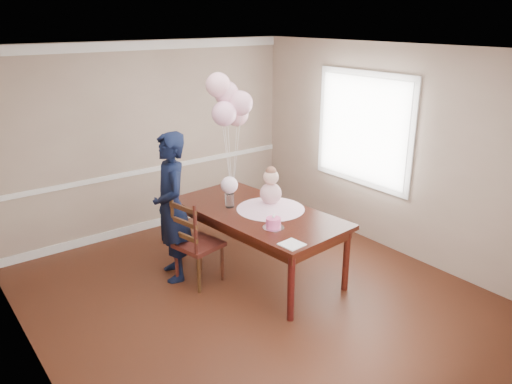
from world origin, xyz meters
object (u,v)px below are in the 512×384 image
at_px(dining_chair_seat, 199,245).
at_px(birthday_cake, 273,223).
at_px(dining_table_top, 258,213).
at_px(woman, 171,207).

bearing_deg(dining_chair_seat, birthday_cake, -67.28).
xyz_separation_m(dining_table_top, woman, (-0.86, 0.53, 0.11)).
height_order(birthday_cake, dining_chair_seat, birthday_cake).
distance_m(birthday_cake, dining_chair_seat, 0.99).
height_order(dining_table_top, birthday_cake, birthday_cake).
xyz_separation_m(dining_chair_seat, woman, (-0.18, 0.29, 0.42)).
distance_m(dining_table_top, woman, 1.02).
height_order(dining_table_top, woman, woman).
bearing_deg(dining_table_top, birthday_cake, -113.96).
bearing_deg(birthday_cake, dining_table_top, 71.52).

